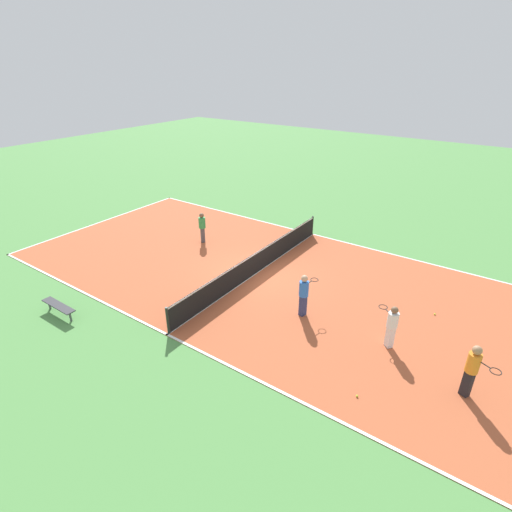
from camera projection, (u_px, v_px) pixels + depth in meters
The scene contains 10 objects.
ground_plane at pixel (256, 273), 18.41m from camera, with size 80.00×80.00×0.00m, color #518E47.
court_surface at pixel (256, 273), 18.41m from camera, with size 11.26×22.93×0.02m.
tennis_net at pixel (256, 262), 18.15m from camera, with size 11.06×0.10×1.09m.
bench at pixel (59, 306), 15.26m from camera, with size 0.36×1.73×0.45m.
player_near_white at pixel (392, 324), 13.32m from camera, with size 0.83×0.94×1.60m.
player_near_blue at pixel (304, 292), 14.96m from camera, with size 0.98×0.52×1.73m.
player_center_orange at pixel (472, 368), 11.28m from camera, with size 0.68×0.99×1.77m.
player_far_green at pixel (202, 226), 21.14m from camera, with size 0.51×0.51×1.64m.
tennis_ball_right_alley at pixel (435, 314), 15.38m from camera, with size 0.07×0.07×0.07m, color #CCE033.
tennis_ball_left_sideline at pixel (357, 396), 11.64m from camera, with size 0.07×0.07×0.07m, color #CCE033.
Camera 1 is at (13.24, 9.24, 8.88)m, focal length 28.00 mm.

